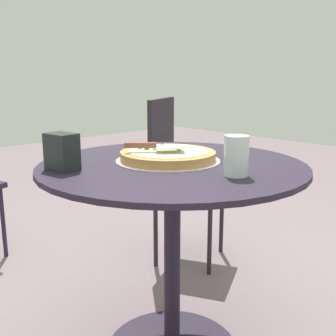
% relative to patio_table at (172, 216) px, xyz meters
% --- Properties ---
extents(patio_table, '(0.93, 0.93, 0.74)m').
position_rel_patio_table_xyz_m(patio_table, '(0.00, 0.00, 0.00)').
color(patio_table, '#231B2B').
rests_on(patio_table, ground).
extents(pizza_on_tray, '(0.37, 0.37, 0.05)m').
position_rel_patio_table_xyz_m(pizza_on_tray, '(-0.04, 0.01, 0.21)').
color(pizza_on_tray, silver).
rests_on(pizza_on_tray, patio_table).
extents(pizza_server, '(0.18, 0.19, 0.02)m').
position_rel_patio_table_xyz_m(pizza_server, '(-0.05, -0.04, 0.25)').
color(pizza_server, silver).
rests_on(pizza_server, pizza_on_tray).
extents(drinking_cup, '(0.08, 0.08, 0.12)m').
position_rel_patio_table_xyz_m(drinking_cup, '(0.26, 0.01, 0.26)').
color(drinking_cup, silver).
rests_on(drinking_cup, patio_table).
extents(napkin_dispenser, '(0.11, 0.08, 0.12)m').
position_rel_patio_table_xyz_m(napkin_dispenser, '(-0.17, -0.33, 0.25)').
color(napkin_dispenser, black).
rests_on(napkin_dispenser, patio_table).
extents(patio_chair_far, '(0.49, 0.49, 0.92)m').
position_rel_patio_table_xyz_m(patio_chair_far, '(-0.59, 0.62, -0.03)').
color(patio_chair_far, '#261F28').
rests_on(patio_chair_far, ground).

